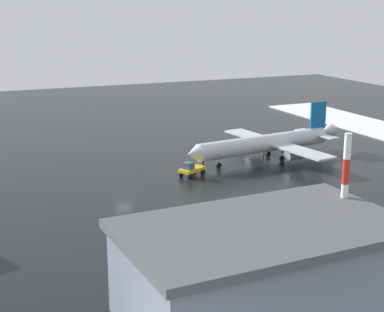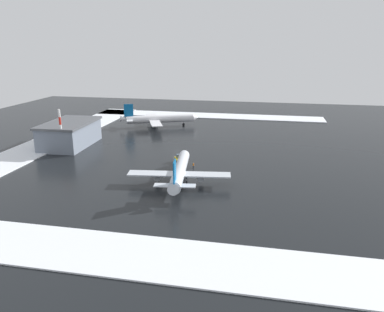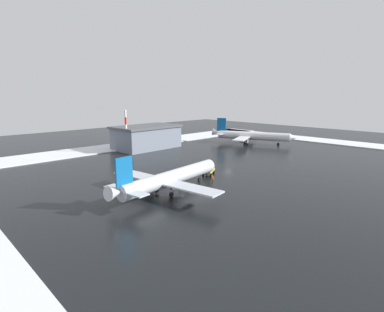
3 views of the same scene
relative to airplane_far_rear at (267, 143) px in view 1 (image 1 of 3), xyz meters
name	(u,v)px [view 1 (image 1 of 3)]	position (x,y,z in m)	size (l,w,h in m)	color
ground_plane	(123,193)	(-29.59, -7.98, -3.21)	(240.00, 240.00, 0.00)	black
airplane_far_rear	(267,143)	(0.00, 0.00, 0.00)	(32.73, 27.27, 9.72)	silver
pushback_tug	(191,169)	(-16.70, -4.07, -1.93)	(5.10, 4.05, 2.50)	gold
ground_crew_near_tug	(264,154)	(-0.15, 0.86, -2.24)	(0.36, 0.36, 1.71)	black
ground_crew_mid_apron	(203,160)	(-12.06, 1.31, -2.24)	(0.36, 0.36, 1.71)	black
antenna_mast	(343,208)	(-17.77, -44.46, 4.43)	(0.70, 0.70, 15.29)	red
cargo_hangar	(262,270)	(-28.79, -47.64, 1.23)	(25.59, 16.01, 8.80)	slate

